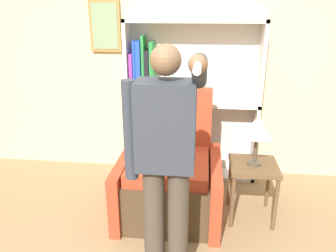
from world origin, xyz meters
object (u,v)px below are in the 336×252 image
object	(u,v)px
bookcase	(174,106)
person_standing	(165,160)
table_lamp	(258,128)
armchair	(170,176)
side_table	(253,174)

from	to	relation	value
bookcase	person_standing	world-z (taller)	bookcase
table_lamp	bookcase	bearing A→B (deg)	135.17
armchair	side_table	distance (m)	0.79
table_lamp	person_standing	bearing A→B (deg)	-130.34
side_table	bookcase	bearing A→B (deg)	135.17
armchair	side_table	xyz separation A→B (m)	(0.78, -0.03, 0.09)
armchair	side_table	world-z (taller)	armchair
bookcase	table_lamp	world-z (taller)	bookcase
side_table	table_lamp	world-z (taller)	table_lamp
armchair	table_lamp	xyz separation A→B (m)	(0.78, -0.03, 0.55)
bookcase	person_standing	bearing A→B (deg)	-86.63
armchair	person_standing	distance (m)	1.07
armchair	table_lamp	world-z (taller)	armchair
armchair	person_standing	world-z (taller)	person_standing
side_table	table_lamp	bearing A→B (deg)	-63.43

